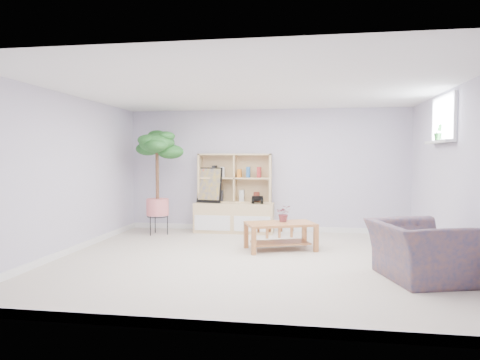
# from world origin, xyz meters

# --- Properties ---
(floor) EXTENTS (5.50, 5.00, 0.01)m
(floor) POSITION_xyz_m (0.00, 0.00, 0.00)
(floor) COLOR beige
(floor) RESTS_ON ground
(ceiling) EXTENTS (5.50, 5.00, 0.01)m
(ceiling) POSITION_xyz_m (0.00, 0.00, 2.40)
(ceiling) COLOR white
(ceiling) RESTS_ON walls
(walls) EXTENTS (5.51, 5.01, 2.40)m
(walls) POSITION_xyz_m (0.00, 0.00, 1.20)
(walls) COLOR silver
(walls) RESTS_ON floor
(baseboard) EXTENTS (5.50, 5.00, 0.10)m
(baseboard) POSITION_xyz_m (0.00, 0.00, 0.05)
(baseboard) COLOR white
(baseboard) RESTS_ON floor
(window) EXTENTS (0.10, 0.98, 0.68)m
(window) POSITION_xyz_m (2.73, 0.60, 2.00)
(window) COLOR silver
(window) RESTS_ON walls
(window_sill) EXTENTS (0.14, 1.00, 0.04)m
(window_sill) POSITION_xyz_m (2.67, 0.60, 1.68)
(window_sill) COLOR white
(window_sill) RESTS_ON walls
(storage_unit) EXTENTS (1.53, 0.52, 1.53)m
(storage_unit) POSITION_xyz_m (-0.59, 2.24, 0.77)
(storage_unit) COLOR tan
(storage_unit) RESTS_ON floor
(poster) EXTENTS (0.51, 0.20, 0.69)m
(poster) POSITION_xyz_m (-1.07, 2.20, 0.92)
(poster) COLOR gold
(poster) RESTS_ON storage_unit
(toy_truck) EXTENTS (0.33, 0.24, 0.16)m
(toy_truck) POSITION_xyz_m (-0.13, 2.18, 0.66)
(toy_truck) COLOR black
(toy_truck) RESTS_ON storage_unit
(coffee_table) EXTENTS (1.19, 0.91, 0.43)m
(coffee_table) POSITION_xyz_m (0.39, 0.77, 0.22)
(coffee_table) COLOR #9E6636
(coffee_table) RESTS_ON floor
(table_plant) EXTENTS (0.26, 0.23, 0.27)m
(table_plant) POSITION_xyz_m (0.44, 0.89, 0.56)
(table_plant) COLOR #18501A
(table_plant) RESTS_ON coffee_table
(floor_tree) EXTENTS (0.78, 0.78, 1.98)m
(floor_tree) POSITION_xyz_m (-1.98, 1.78, 0.99)
(floor_tree) COLOR #19501A
(floor_tree) RESTS_ON floor
(armchair) EXTENTS (1.18, 1.27, 0.79)m
(armchair) POSITION_xyz_m (2.10, -0.62, 0.39)
(armchair) COLOR navy
(armchair) RESTS_ON floor
(sill_plant) EXTENTS (0.13, 0.11, 0.24)m
(sill_plant) POSITION_xyz_m (2.67, 0.65, 1.82)
(sill_plant) COLOR #19501A
(sill_plant) RESTS_ON window_sill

